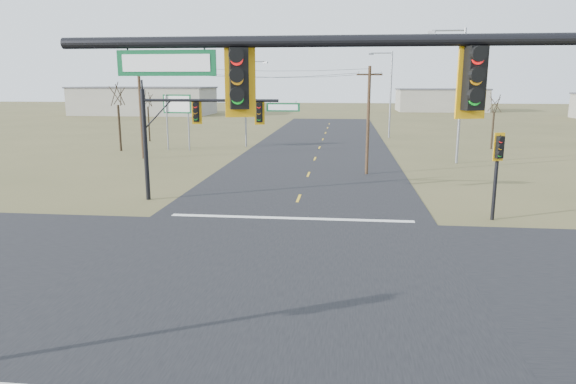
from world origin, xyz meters
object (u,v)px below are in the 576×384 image
object	(u,v)px
highway_sign	(177,111)
bare_tree_c	(495,102)
pedestal_signal_ne	(498,156)
utility_pole_near	(368,118)
mast_arm_far	(201,121)
bare_tree_b	(147,99)
streetlight_a	(458,89)
streetlight_c	(247,99)
bare_tree_a	(117,94)
mast_arm_near	(498,135)
utility_pole_far	(141,108)
streetlight_b	(389,90)

from	to	relation	value
highway_sign	bare_tree_c	xyz separation A→B (m)	(31.23, 4.38, 0.75)
pedestal_signal_ne	highway_sign	size ratio (longest dim) A/B	0.79
highway_sign	utility_pole_near	bearing A→B (deg)	-27.11
bare_tree_c	pedestal_signal_ne	bearing A→B (deg)	-104.74
mast_arm_far	bare_tree_b	xyz separation A→B (m)	(-14.37, 29.07, 0.30)
streetlight_a	streetlight_c	distance (m)	21.30
highway_sign	bare_tree_a	world-z (taller)	bare_tree_a
utility_pole_near	streetlight_a	distance (m)	9.89
utility_pole_near	pedestal_signal_ne	bearing A→B (deg)	-65.63
highway_sign	streetlight_c	world-z (taller)	streetlight_c
mast_arm_near	mast_arm_far	world-z (taller)	mast_arm_near
pedestal_signal_ne	bare_tree_c	xyz separation A→B (m)	(7.55, 28.72, 1.51)
pedestal_signal_ne	bare_tree_b	bearing A→B (deg)	112.14
streetlight_a	bare_tree_c	world-z (taller)	streetlight_a
mast_arm_near	streetlight_c	distance (m)	45.62
pedestal_signal_ne	utility_pole_near	distance (m)	13.64
utility_pole_near	streetlight_c	bearing A→B (deg)	127.23
mast_arm_far	pedestal_signal_ne	xyz separation A→B (m)	(15.16, -2.60, -1.38)
bare_tree_b	utility_pole_near	bearing A→B (deg)	-38.86
streetlight_a	bare_tree_b	bearing A→B (deg)	179.48
highway_sign	streetlight_a	size ratio (longest dim) A/B	0.50
highway_sign	streetlight_a	distance (m)	26.22
highway_sign	bare_tree_b	size ratio (longest dim) A/B	0.90
utility_pole_far	utility_pole_near	bearing A→B (deg)	-17.17
bare_tree_a	bare_tree_b	size ratio (longest dim) A/B	1.16
pedestal_signal_ne	utility_pole_near	bearing A→B (deg)	93.51
mast_arm_far	utility_pole_near	size ratio (longest dim) A/B	1.14
streetlight_b	streetlight_c	world-z (taller)	streetlight_b
utility_pole_near	streetlight_b	bearing A→B (deg)	82.39
mast_arm_far	utility_pole_near	world-z (taller)	utility_pole_near
pedestal_signal_ne	highway_sign	distance (m)	33.96
bare_tree_a	streetlight_c	bearing A→B (deg)	21.60
highway_sign	bare_tree_b	xyz separation A→B (m)	(-5.86, 7.33, 0.92)
highway_sign	mast_arm_far	bearing A→B (deg)	-62.25
streetlight_a	streetlight_b	xyz separation A→B (m)	(-3.93, 20.04, -0.34)
mast_arm_near	utility_pole_far	world-z (taller)	utility_pole_far
utility_pole_near	utility_pole_far	distance (m)	20.26
streetlight_b	bare_tree_a	world-z (taller)	streetlight_b
streetlight_b	bare_tree_b	distance (m)	28.31
mast_arm_far	pedestal_signal_ne	size ratio (longest dim) A/B	2.06
utility_pole_far	bare_tree_b	bearing A→B (deg)	108.92
pedestal_signal_ne	highway_sign	xyz separation A→B (m)	(-23.67, 24.34, 0.76)
highway_sign	bare_tree_c	size ratio (longest dim) A/B	0.92
streetlight_a	bare_tree_c	bearing A→B (deg)	82.56
bare_tree_a	bare_tree_c	world-z (taller)	bare_tree_a
utility_pole_far	bare_tree_c	world-z (taller)	utility_pole_far
highway_sign	bare_tree_c	distance (m)	31.54
utility_pole_far	streetlight_b	world-z (taller)	streetlight_b
streetlight_b	bare_tree_b	bearing A→B (deg)	-175.74
bare_tree_a	bare_tree_c	xyz separation A→B (m)	(36.73, 5.57, -0.90)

